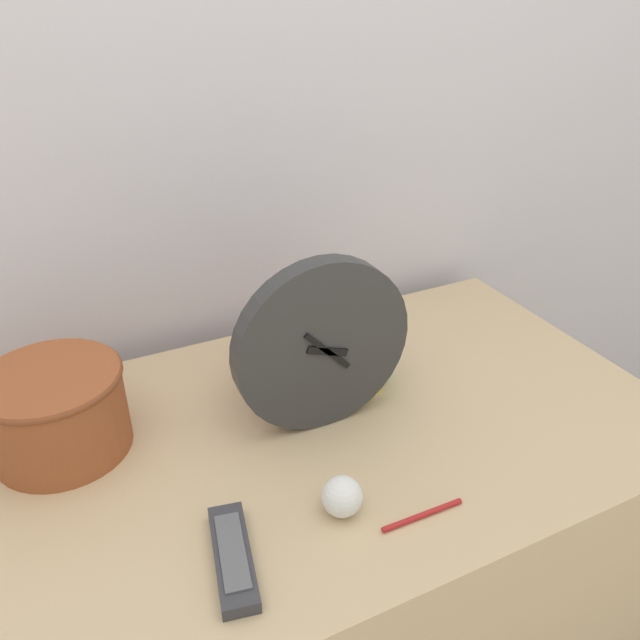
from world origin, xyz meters
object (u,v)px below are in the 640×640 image
at_px(basket, 56,409).
at_px(tv_remote, 233,556).
at_px(pen, 422,515).
at_px(desk_clock, 323,346).
at_px(crumpled_paper_ball, 342,496).
at_px(book_stack, 315,349).

distance_m(basket, tv_remote, 0.37).
height_order(tv_remote, pen, tv_remote).
xyz_separation_m(desk_clock, basket, (-0.40, 0.12, -0.07)).
height_order(desk_clock, crumpled_paper_ball, desk_clock).
relative_size(book_stack, tv_remote, 1.47).
relative_size(book_stack, basket, 1.14).
relative_size(basket, pen, 1.70).
bearing_deg(crumpled_paper_ball, book_stack, 71.17).
bearing_deg(crumpled_paper_ball, pen, -31.21).
bearing_deg(pen, desk_clock, 97.09).
bearing_deg(tv_remote, pen, -9.37).
height_order(basket, pen, basket).
distance_m(desk_clock, tv_remote, 0.34).
distance_m(desk_clock, basket, 0.42).
distance_m(basket, crumpled_paper_ball, 0.46).
relative_size(desk_clock, pen, 2.31).
height_order(desk_clock, pen, desk_clock).
height_order(desk_clock, tv_remote, desk_clock).
bearing_deg(tv_remote, basket, 117.14).
xyz_separation_m(basket, tv_remote, (0.17, -0.33, -0.06)).
xyz_separation_m(basket, pen, (0.43, -0.37, -0.07)).
bearing_deg(desk_clock, tv_remote, -137.76).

